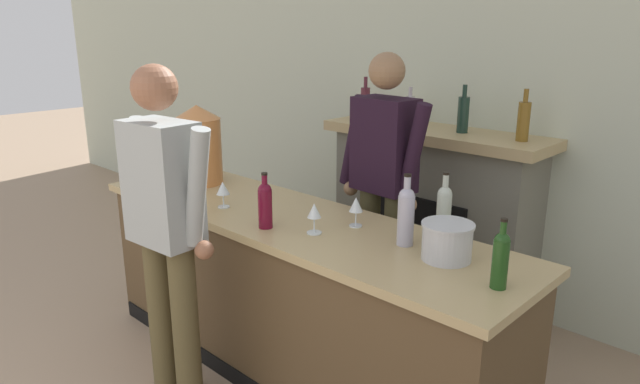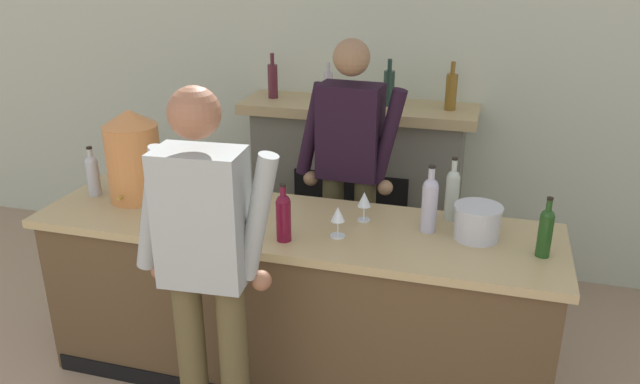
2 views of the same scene
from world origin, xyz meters
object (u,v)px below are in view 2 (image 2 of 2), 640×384
object	(u,v)px
person_bartender	(349,176)
wine_glass_near_bucket	(338,216)
fireplace_stone	(357,187)
person_customer	(207,271)
wine_bottle_riesling_slim	(93,173)
wine_glass_mid_counter	(207,206)
wine_bottle_rose_blush	(430,202)
wine_bottle_chardonnay_pale	(283,215)
wine_bottle_burgundy_dark	(546,230)
copper_dispenser	(133,155)
wine_bottle_merlot_tall	(452,192)
wine_glass_back_row	(364,201)
ice_bucket_steel	(477,222)

from	to	relation	value
person_bartender	wine_glass_near_bucket	world-z (taller)	person_bartender
fireplace_stone	person_customer	xyz separation A→B (m)	(-0.21, -2.01, 0.35)
wine_bottle_riesling_slim	wine_glass_mid_counter	bearing A→B (deg)	-14.23
wine_bottle_rose_blush	wine_bottle_chardonnay_pale	bearing A→B (deg)	-155.62
wine_bottle_riesling_slim	wine_bottle_rose_blush	bearing A→B (deg)	1.10
person_bartender	wine_bottle_burgundy_dark	distance (m)	1.25
person_customer	wine_bottle_riesling_slim	bearing A→B (deg)	145.35
person_bartender	wine_bottle_riesling_slim	world-z (taller)	person_bartender
person_bartender	wine_bottle_chardonnay_pale	bearing A→B (deg)	-99.06
person_bartender	copper_dispenser	bearing A→B (deg)	-153.96
wine_bottle_riesling_slim	wine_glass_near_bucket	world-z (taller)	wine_bottle_riesling_slim
fireplace_stone	wine_bottle_riesling_slim	world-z (taller)	fireplace_stone
fireplace_stone	copper_dispenser	world-z (taller)	fireplace_stone
wine_bottle_burgundy_dark	wine_bottle_riesling_slim	world-z (taller)	wine_bottle_burgundy_dark
copper_dispenser	wine_bottle_chardonnay_pale	xyz separation A→B (m)	(0.97, -0.28, -0.13)
wine_bottle_riesling_slim	person_customer	bearing A→B (deg)	-34.65
wine_bottle_merlot_tall	wine_bottle_riesling_slim	world-z (taller)	wine_bottle_merlot_tall
person_customer	wine_bottle_burgundy_dark	world-z (taller)	person_customer
wine_glass_back_row	wine_glass_near_bucket	xyz separation A→B (m)	(-0.08, -0.22, -0.00)
person_customer	fireplace_stone	bearing A→B (deg)	84.13
ice_bucket_steel	wine_bottle_chardonnay_pale	distance (m)	0.94
wine_bottle_riesling_slim	wine_bottle_chardonnay_pale	bearing A→B (deg)	-11.99
ice_bucket_steel	wine_bottle_riesling_slim	size ratio (longest dim) A/B	0.81
wine_bottle_rose_blush	wine_glass_back_row	xyz separation A→B (m)	(-0.34, 0.04, -0.04)
person_bartender	copper_dispenser	size ratio (longest dim) A/B	3.50
wine_bottle_chardonnay_pale	copper_dispenser	bearing A→B (deg)	164.11
person_bartender	wine_bottle_burgundy_dark	world-z (taller)	person_bartender
wine_bottle_rose_blush	wine_glass_near_bucket	size ratio (longest dim) A/B	2.21
wine_bottle_rose_blush	wine_glass_mid_counter	size ratio (longest dim) A/B	2.28
copper_dispenser	fireplace_stone	bearing A→B (deg)	52.11
person_customer	wine_bottle_riesling_slim	xyz separation A→B (m)	(-1.05, 0.72, 0.08)
person_bartender	wine_bottle_merlot_tall	distance (m)	0.72
copper_dispenser	wine_bottle_riesling_slim	xyz separation A→B (m)	(-0.27, -0.01, -0.13)
wine_bottle_burgundy_dark	wine_bottle_chardonnay_pale	size ratio (longest dim) A/B	1.00
person_customer	copper_dispenser	xyz separation A→B (m)	(-0.78, 0.74, 0.21)
wine_bottle_burgundy_dark	wine_bottle_chardonnay_pale	xyz separation A→B (m)	(-1.20, -0.17, 0.00)
person_customer	wine_bottle_riesling_slim	distance (m)	1.28
person_customer	wine_bottle_merlot_tall	size ratio (longest dim) A/B	5.26
wine_bottle_chardonnay_pale	wine_glass_back_row	bearing A→B (deg)	46.06
person_customer	person_bartender	distance (m)	1.31
ice_bucket_steel	wine_bottle_burgundy_dark	size ratio (longest dim) A/B	0.80
ice_bucket_steel	wine_bottle_riesling_slim	xyz separation A→B (m)	(-2.13, -0.02, 0.04)
wine_bottle_riesling_slim	wine_bottle_rose_blush	distance (m)	1.90
person_bartender	copper_dispenser	world-z (taller)	person_bartender
wine_bottle_merlot_tall	wine_bottle_chardonnay_pale	distance (m)	0.89
wine_glass_back_row	wine_glass_mid_counter	world-z (taller)	wine_glass_back_row
person_customer	wine_bottle_rose_blush	world-z (taller)	person_customer
fireplace_stone	wine_glass_back_row	distance (m)	1.31
person_customer	wine_bottle_burgundy_dark	distance (m)	1.53
copper_dispenser	wine_bottle_merlot_tall	distance (m)	1.74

